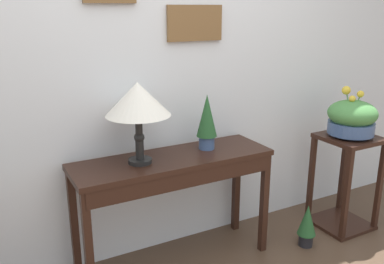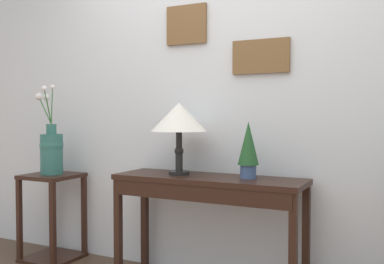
{
  "view_description": "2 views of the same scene",
  "coord_description": "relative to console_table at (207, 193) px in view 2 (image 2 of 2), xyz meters",
  "views": [
    {
      "loc": [
        -1.07,
        -1.1,
        1.65
      ],
      "look_at": [
        0.15,
        1.15,
        0.88
      ],
      "focal_mm": 38.95,
      "sensor_mm": 36.0,
      "label": 1
    },
    {
      "loc": [
        1.2,
        -1.55,
        1.16
      ],
      "look_at": [
        -0.17,
        1.19,
        1.04
      ],
      "focal_mm": 41.63,
      "sensor_mm": 36.0,
      "label": 2
    }
  ],
  "objects": [
    {
      "name": "table_lamp",
      "position": [
        -0.22,
        0.02,
        0.49
      ],
      "size": [
        0.38,
        0.38,
        0.49
      ],
      "color": "black",
      "rests_on": "console_table"
    },
    {
      "name": "back_wall_with_art",
      "position": [
        0.01,
        0.32,
        0.75
      ],
      "size": [
        9.0,
        0.13,
        2.8
      ],
      "color": "silver",
      "rests_on": "ground"
    },
    {
      "name": "console_table",
      "position": [
        0.0,
        0.0,
        0.0
      ],
      "size": [
        1.28,
        0.4,
        0.75
      ],
      "color": "black",
      "rests_on": "ground"
    },
    {
      "name": "pedestal_stand_left",
      "position": [
        -1.37,
        0.02,
        -0.3
      ],
      "size": [
        0.39,
        0.39,
        0.69
      ],
      "color": "black",
      "rests_on": "ground"
    },
    {
      "name": "potted_plant_on_console",
      "position": [
        0.26,
        0.06,
        0.3
      ],
      "size": [
        0.13,
        0.13,
        0.36
      ],
      "color": "#3D5684",
      "rests_on": "console_table"
    },
    {
      "name": "flower_vase_tall_left",
      "position": [
        -1.37,
        0.02,
        0.25
      ],
      "size": [
        0.22,
        0.2,
        0.72
      ],
      "color": "#2D665B",
      "rests_on": "pedestal_stand_left"
    }
  ]
}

